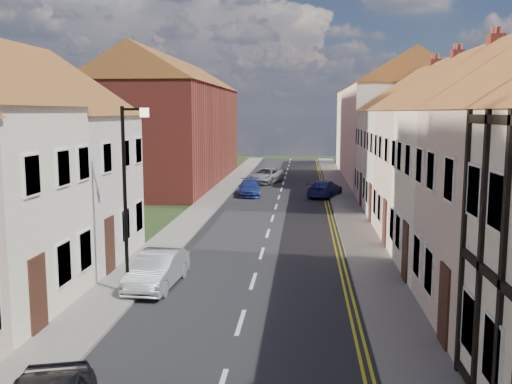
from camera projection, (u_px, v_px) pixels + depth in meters
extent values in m
cube|color=black|center=(268.00, 233.00, 28.02)|extent=(7.00, 90.00, 0.02)
cube|color=gray|center=(180.00, 231.00, 28.38)|extent=(1.80, 90.00, 0.12)
cube|color=gray|center=(358.00, 234.00, 27.64)|extent=(1.80, 90.00, 0.12)
cube|color=beige|center=(472.00, 178.00, 25.73)|extent=(8.00, 5.80, 6.00)
cube|color=maroon|center=(495.00, 55.00, 22.74)|extent=(0.60, 0.60, 1.60)
cube|color=#B0ADA6|center=(443.00, 166.00, 31.06)|extent=(8.00, 5.00, 6.00)
cube|color=maroon|center=(457.00, 66.00, 28.46)|extent=(0.60, 0.60, 1.60)
cube|color=white|center=(423.00, 158.00, 36.39)|extent=(8.00, 5.80, 6.00)
cube|color=maroon|center=(435.00, 73.00, 33.39)|extent=(0.60, 0.60, 1.60)
cube|color=#B0ADA6|center=(22.00, 190.00, 22.33)|extent=(8.00, 6.10, 5.80)
cube|color=white|center=(389.00, 134.00, 51.34)|extent=(8.00, 24.00, 8.00)
cube|color=maroon|center=(173.00, 135.00, 47.98)|extent=(8.00, 24.00, 8.00)
cylinder|color=black|center=(125.00, 202.00, 18.05)|extent=(0.12, 0.12, 6.00)
cube|color=black|center=(133.00, 109.00, 17.61)|extent=(0.70, 0.08, 0.08)
cube|color=#FFD899|center=(144.00, 113.00, 17.60)|extent=(0.25, 0.15, 0.28)
imported|color=#ACB0B4|center=(157.00, 270.00, 19.42)|extent=(1.54, 3.78, 1.22)
imported|color=navy|center=(250.00, 188.00, 40.67)|extent=(1.88, 3.97, 1.12)
imported|color=#A5A6AC|center=(265.00, 176.00, 47.79)|extent=(3.32, 5.06, 1.29)
imported|color=navy|center=(325.00, 189.00, 40.01)|extent=(2.88, 4.38, 1.18)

